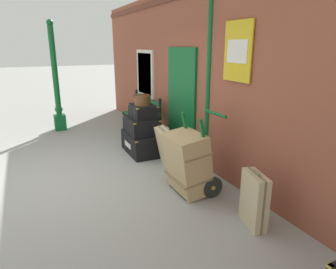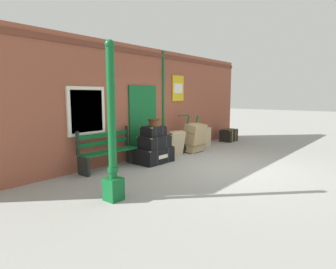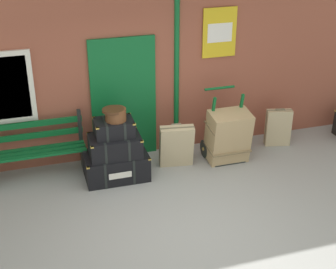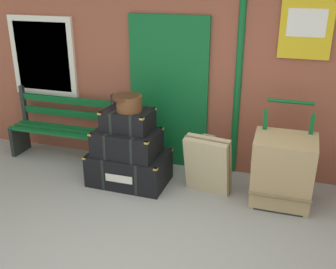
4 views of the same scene
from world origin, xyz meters
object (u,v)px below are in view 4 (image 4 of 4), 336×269
Objects in this scene: steamer_trunk_top at (128,120)px; steamer_trunk_middle at (127,142)px; steamer_trunk_base at (129,167)px; platform_bench at (64,129)px; porters_trolley at (281,179)px; large_brown_trunk at (282,171)px; round_hatbox at (129,102)px; suitcase_tan at (208,165)px.

steamer_trunk_middle is at bearing -100.78° from steamer_trunk_top.
steamer_trunk_top is at bearing 87.56° from steamer_trunk_base.
steamer_trunk_base is 1.63× the size of steamer_trunk_top.
porters_trolley is at bearing -5.29° from platform_bench.
steamer_trunk_base is at bearing 179.16° from large_brown_trunk.
round_hatbox reaches higher than steamer_trunk_top.
steamer_trunk_middle is (-0.01, -0.03, 0.37)m from steamer_trunk_base.
porters_trolley reaches higher than suitcase_tan.
round_hatbox is 0.39× the size of large_brown_trunk.
steamer_trunk_base is at bearing -175.61° from porters_trolley.
suitcase_tan is (-0.89, 0.08, -0.08)m from large_brown_trunk.
steamer_trunk_base is 1.94m from large_brown_trunk.
steamer_trunk_middle is (1.21, -0.47, 0.14)m from platform_bench.
porters_trolley is at bearing 90.00° from large_brown_trunk.
platform_bench is 4.38× the size of round_hatbox.
steamer_trunk_top is 1.97m from large_brown_trunk.
platform_bench reaches higher than suitcase_tan.
platform_bench reaches higher than steamer_trunk_base.
platform_bench reaches higher than large_brown_trunk.
large_brown_trunk is at bearing -4.99° from suitcase_tan.
steamer_trunk_base is at bearing 75.36° from steamer_trunk_middle.
suitcase_tan is (1.04, 0.04, -0.49)m from steamer_trunk_top.
steamer_trunk_top reaches higher than large_brown_trunk.
suitcase_tan is at bearing 2.73° from steamer_trunk_base.
large_brown_trunk is at bearing -0.84° from steamer_trunk_base.
steamer_trunk_top is 0.24m from round_hatbox.
large_brown_trunk is (3.15, -0.47, 0.02)m from platform_bench.
steamer_trunk_middle is 0.29m from steamer_trunk_top.
round_hatbox is (0.03, -0.01, 0.90)m from steamer_trunk_base.
porters_trolley is (1.90, 0.15, -0.84)m from round_hatbox.
steamer_trunk_middle is at bearing -175.78° from suitcase_tan.
suitcase_tan is at bearing -9.80° from platform_bench.
steamer_trunk_middle is 1.07× the size of suitcase_tan.
porters_trolley is 0.90m from suitcase_tan.
platform_bench is at bearing 170.20° from suitcase_tan.
platform_bench reaches higher than steamer_trunk_top.
platform_bench is 1.92× the size of steamer_trunk_middle.
platform_bench is 1.48m from round_hatbox.
steamer_trunk_middle is 0.70× the size of porters_trolley.
round_hatbox is 2.08m from porters_trolley.
porters_trolley is at bearing 4.39° from steamer_trunk_base.
steamer_trunk_top reaches higher than suitcase_tan.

